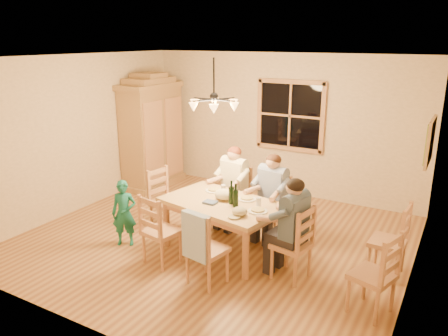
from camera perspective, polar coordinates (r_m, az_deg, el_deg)
The scene contains 33 objects.
floor at distance 6.77m, azimuth -1.20°, elevation -9.23°, with size 5.50×5.50×0.00m, color brown.
ceiling at distance 6.10m, azimuth -1.36°, elevation 14.24°, with size 5.50×5.00×0.02m, color white.
wall_back at distance 8.49m, azimuth 7.41°, elevation 5.62°, with size 5.50×0.02×2.70m, color #C3AE8A.
wall_left at distance 8.03m, azimuth -18.46°, elevation 4.25°, with size 0.02×5.00×2.70m, color #C3AE8A.
wall_right at distance 5.49m, azimuth 24.27°, elevation -1.88°, with size 0.02×5.00×2.70m, color #C3AE8A.
window at distance 8.35m, azimuth 8.64°, elevation 6.78°, with size 1.30×0.06×1.30m.
painting at distance 6.59m, azimuth 25.31°, elevation 3.16°, with size 0.06×0.78×0.64m.
chandelier at distance 6.16m, azimuth -1.32°, elevation 8.44°, with size 0.77×0.68×0.71m.
armoire at distance 9.00m, azimuth -9.37°, elevation 4.25°, with size 0.66×1.40×2.30m.
dining_table at distance 6.16m, azimuth -0.26°, elevation -5.27°, with size 1.80×1.29×0.76m.
chair_far_left at distance 7.10m, azimuth 1.24°, elevation -5.31°, with size 0.51×0.49×0.99m.
chair_far_right at distance 6.70m, azimuth 6.18°, elevation -6.78°, with size 0.51×0.49×0.99m.
chair_near_left at distance 6.06m, azimuth -8.10°, elevation -9.50°, with size 0.51×0.49×0.99m.
chair_near_right at distance 5.54m, azimuth -2.20°, elevation -12.00°, with size 0.51×0.49×0.99m.
chair_end_left at distance 7.03m, azimuth -7.45°, elevation -5.66°, with size 0.49×0.51×0.99m.
chair_end_right at distance 5.71m, azimuth 8.76°, elevation -11.24°, with size 0.49×0.51×0.99m.
adult_woman at distance 6.91m, azimuth 1.27°, elevation -1.17°, with size 0.45×0.48×0.87m.
adult_plaid_man at distance 6.51m, azimuth 6.33°, elevation -2.43°, with size 0.45×0.48×0.87m.
adult_slate_man at distance 5.48m, azimuth 9.01°, elevation -6.26°, with size 0.48×0.45×0.87m.
towel at distance 5.23m, azimuth -3.66°, elevation -8.93°, with size 0.38×0.10×0.58m, color #98AECD.
wine_bottle_a at distance 5.98m, azimuth 0.97°, elevation -3.19°, with size 0.08×0.08×0.33m, color black.
wine_bottle_b at distance 5.87m, azimuth 1.53°, elevation -3.61°, with size 0.08×0.08×0.33m, color black.
plate_woman at distance 6.52m, azimuth -1.30°, elevation -2.96°, with size 0.26×0.26×0.02m, color white.
plate_plaid at distance 6.19m, azimuth 3.01°, elevation -4.07°, with size 0.26×0.26×0.02m, color white.
plate_slate at distance 5.78m, azimuth 4.43°, elevation -5.63°, with size 0.26×0.26×0.02m, color white.
wine_glass_a at distance 6.38m, azimuth -0.09°, elevation -2.82°, with size 0.06×0.06×0.14m, color silver.
wine_glass_b at distance 5.90m, azimuth 4.54°, elevation -4.51°, with size 0.06×0.06×0.14m, color silver.
cap at distance 5.64m, azimuth 2.05°, elevation -5.67°, with size 0.20×0.20×0.11m, color tan.
napkin at distance 6.04m, azimuth -1.81°, elevation -4.51°, with size 0.18×0.14×0.03m, color #4D5F8D.
cloth_bundle at distance 6.15m, azimuth -0.02°, elevation -3.49°, with size 0.28×0.22×0.15m, color beige.
child at distance 6.58m, azimuth -12.91°, elevation -5.77°, with size 0.36×0.24×0.99m, color #187063.
chair_spare_front at distance 5.26m, azimuth 18.65°, elevation -14.61°, with size 0.53×0.54×0.99m.
chair_spare_back at distance 6.08m, azimuth 20.45°, elevation -10.34°, with size 0.45×0.47×0.99m.
Camera 1 is at (3.12, -5.24, 2.96)m, focal length 35.00 mm.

